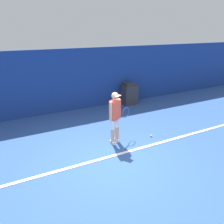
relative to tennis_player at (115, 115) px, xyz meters
name	(u,v)px	position (x,y,z in m)	size (l,w,h in m)	color
ground_plane	(112,163)	(-0.61, -1.01, -0.93)	(24.00, 24.00, 0.00)	#2D5193
back_wall	(64,81)	(-0.61, 3.54, 0.41)	(24.00, 0.10, 2.68)	navy
court_baseline	(107,157)	(-0.61, -0.70, -0.93)	(21.60, 0.10, 0.01)	white
tennis_player	(115,115)	(0.00, 0.00, 0.00)	(0.92, 0.50, 1.68)	tan
tennis_ball	(151,136)	(1.26, -0.22, -0.90)	(0.07, 0.07, 0.07)	#D1E533
covered_chair	(129,94)	(2.39, 3.13, -0.44)	(0.66, 0.61, 1.04)	#333338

